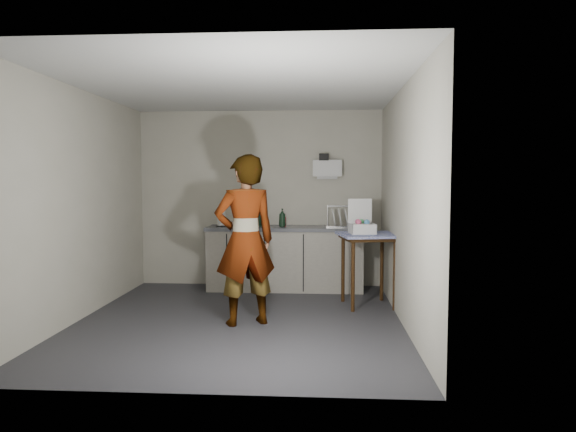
# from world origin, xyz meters

# --- Properties ---
(ground) EXTENTS (4.00, 4.00, 0.00)m
(ground) POSITION_xyz_m (0.00, 0.00, 0.00)
(ground) COLOR #2C2C31
(ground) RESTS_ON ground
(wall_back) EXTENTS (3.60, 0.02, 2.60)m
(wall_back) POSITION_xyz_m (0.00, 1.99, 1.30)
(wall_back) COLOR beige
(wall_back) RESTS_ON ground
(wall_right) EXTENTS (0.02, 4.00, 2.60)m
(wall_right) POSITION_xyz_m (1.79, 0.00, 1.30)
(wall_right) COLOR beige
(wall_right) RESTS_ON ground
(wall_left) EXTENTS (0.02, 4.00, 2.60)m
(wall_left) POSITION_xyz_m (-1.79, 0.00, 1.30)
(wall_left) COLOR beige
(wall_left) RESTS_ON ground
(ceiling) EXTENTS (3.60, 4.00, 0.01)m
(ceiling) POSITION_xyz_m (0.00, 0.00, 2.60)
(ceiling) COLOR white
(ceiling) RESTS_ON wall_back
(kitchen_counter) EXTENTS (2.24, 0.62, 0.91)m
(kitchen_counter) POSITION_xyz_m (0.40, 1.70, 0.43)
(kitchen_counter) COLOR black
(kitchen_counter) RESTS_ON ground
(wall_shelf) EXTENTS (0.42, 0.18, 0.37)m
(wall_shelf) POSITION_xyz_m (1.00, 1.92, 1.75)
(wall_shelf) COLOR white
(wall_shelf) RESTS_ON ground
(side_table) EXTENTS (0.82, 0.82, 0.91)m
(side_table) POSITION_xyz_m (1.50, 0.78, 0.79)
(side_table) COLOR #3D250D
(side_table) RESTS_ON ground
(standing_man) EXTENTS (0.80, 0.69, 1.85)m
(standing_man) POSITION_xyz_m (0.09, -0.13, 0.92)
(standing_man) COLOR #B2A593
(standing_man) RESTS_ON ground
(soap_bottle) EXTENTS (0.13, 0.13, 0.26)m
(soap_bottle) POSITION_xyz_m (0.36, 1.66, 1.04)
(soap_bottle) COLOR black
(soap_bottle) RESTS_ON kitchen_counter
(soda_can) EXTENTS (0.07, 0.07, 0.14)m
(soda_can) POSITION_xyz_m (0.37, 1.69, 0.98)
(soda_can) COLOR red
(soda_can) RESTS_ON kitchen_counter
(dark_bottle) EXTENTS (0.07, 0.07, 0.23)m
(dark_bottle) POSITION_xyz_m (0.03, 1.72, 1.03)
(dark_bottle) COLOR black
(dark_bottle) RESTS_ON kitchen_counter
(paper_towel) EXTENTS (0.17, 0.17, 0.30)m
(paper_towel) POSITION_xyz_m (-0.52, 1.65, 1.05)
(paper_towel) COLOR black
(paper_towel) RESTS_ON kitchen_counter
(dish_rack) EXTENTS (0.44, 0.33, 0.31)m
(dish_rack) POSITION_xyz_m (1.19, 1.69, 0.98)
(dish_rack) COLOR silver
(dish_rack) RESTS_ON kitchen_counter
(bakery_box) EXTENTS (0.34, 0.35, 0.43)m
(bakery_box) POSITION_xyz_m (1.42, 0.80, 1.01)
(bakery_box) COLOR white
(bakery_box) RESTS_ON side_table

